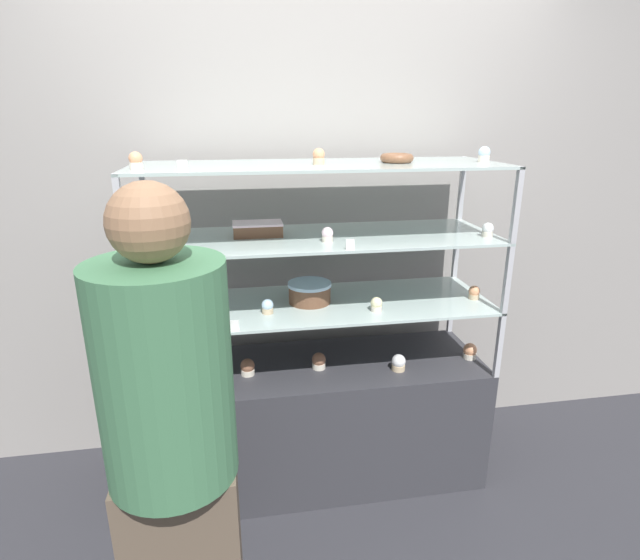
{
  "coord_description": "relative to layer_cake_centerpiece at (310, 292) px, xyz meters",
  "views": [
    {
      "loc": [
        -0.37,
        -2.15,
        1.78
      ],
      "look_at": [
        0.0,
        0.0,
        1.06
      ],
      "focal_mm": 28.0,
      "sensor_mm": 36.0,
      "label": 1
    }
  ],
  "objects": [
    {
      "name": "price_tag_2",
      "position": [
        0.13,
        -0.27,
        0.29
      ],
      "size": [
        0.04,
        0.0,
        0.04
      ],
      "color": "white",
      "rests_on": "display_riser_middle"
    },
    {
      "name": "donut_glazed",
      "position": [
        0.39,
        -0.02,
        0.61
      ],
      "size": [
        0.15,
        0.15,
        0.04
      ],
      "color": "brown",
      "rests_on": "display_riser_upper"
    },
    {
      "name": "cupcake_9",
      "position": [
        -0.69,
        -0.16,
        0.3
      ],
      "size": [
        0.05,
        0.05,
        0.06
      ],
      "color": "beige",
      "rests_on": "display_riser_middle"
    },
    {
      "name": "cupcake_2",
      "position": [
        0.03,
        -0.06,
        -0.33
      ],
      "size": [
        0.07,
        0.07,
        0.08
      ],
      "color": "beige",
      "rests_on": "display_base"
    },
    {
      "name": "cupcake_3",
      "position": [
        0.4,
        -0.14,
        -0.33
      ],
      "size": [
        0.07,
        0.07,
        0.08
      ],
      "color": "#CCB28C",
      "rests_on": "display_base"
    },
    {
      "name": "customer_figure",
      "position": [
        -0.54,
        -0.86,
        -0.13
      ],
      "size": [
        0.38,
        0.38,
        1.63
      ],
      "color": "brown",
      "rests_on": "ground_plane"
    },
    {
      "name": "layer_cake_centerpiece",
      "position": [
        0.0,
        0.0,
        0.0
      ],
      "size": [
        0.2,
        0.2,
        0.1
      ],
      "color": "brown",
      "rests_on": "display_riser_lower"
    },
    {
      "name": "sheet_cake_frosted",
      "position": [
        -0.23,
        0.04,
        0.3
      ],
      "size": [
        0.22,
        0.13,
        0.06
      ],
      "color": "brown",
      "rests_on": "display_riser_middle"
    },
    {
      "name": "cupcake_5",
      "position": [
        -0.7,
        -0.06,
        -0.02
      ],
      "size": [
        0.05,
        0.05,
        0.07
      ],
      "color": "#CCB28C",
      "rests_on": "display_riser_lower"
    },
    {
      "name": "display_riser_upper",
      "position": [
        0.05,
        -0.01,
        0.57
      ],
      "size": [
        1.59,
        0.55,
        0.32
      ],
      "color": "#B7B7BC",
      "rests_on": "display_riser_middle"
    },
    {
      "name": "display_riser_lower",
      "position": [
        0.05,
        -0.01,
        -0.06
      ],
      "size": [
        1.59,
        0.55,
        0.32
      ],
      "color": "#B7B7BC",
      "rests_on": "display_base"
    },
    {
      "name": "back_wall",
      "position": [
        0.05,
        0.41,
        0.3
      ],
      "size": [
        8.0,
        0.05,
        2.6
      ],
      "color": "gray",
      "rests_on": "ground_plane"
    },
    {
      "name": "cupcake_11",
      "position": [
        0.78,
        -0.15,
        0.3
      ],
      "size": [
        0.05,
        0.05,
        0.06
      ],
      "color": "beige",
      "rests_on": "display_riser_middle"
    },
    {
      "name": "price_tag_1",
      "position": [
        -0.35,
        -0.27,
        -0.03
      ],
      "size": [
        0.04,
        0.0,
        0.04
      ],
      "color": "white",
      "rests_on": "display_riser_lower"
    },
    {
      "name": "cupcake_7",
      "position": [
        0.28,
        -0.16,
        -0.02
      ],
      "size": [
        0.05,
        0.05,
        0.07
      ],
      "color": "beige",
      "rests_on": "display_riser_lower"
    },
    {
      "name": "display_riser_middle",
      "position": [
        0.05,
        -0.01,
        0.25
      ],
      "size": [
        1.59,
        0.55,
        0.32
      ],
      "color": "#B7B7BC",
      "rests_on": "display_riser_lower"
    },
    {
      "name": "price_tag_0",
      "position": [
        -0.41,
        -0.27,
        -0.35
      ],
      "size": [
        0.04,
        0.0,
        0.04
      ],
      "color": "white",
      "rests_on": "display_base"
    },
    {
      "name": "cupcake_6",
      "position": [
        -0.2,
        -0.1,
        -0.02
      ],
      "size": [
        0.05,
        0.05,
        0.07
      ],
      "color": "#CCB28C",
      "rests_on": "display_riser_lower"
    },
    {
      "name": "cupcake_0",
      "position": [
        -0.67,
        -0.16,
        -0.33
      ],
      "size": [
        0.07,
        0.07,
        0.08
      ],
      "color": "white",
      "rests_on": "display_base"
    },
    {
      "name": "ground_plane",
      "position": [
        0.05,
        -0.01,
        -1.0
      ],
      "size": [
        20.0,
        20.0,
        0.0
      ],
      "primitive_type": "plane",
      "color": "#2D2D33"
    },
    {
      "name": "cupcake_10",
      "position": [
        0.06,
        -0.12,
        0.3
      ],
      "size": [
        0.05,
        0.05,
        0.06
      ],
      "color": "beige",
      "rests_on": "display_riser_middle"
    },
    {
      "name": "cupcake_13",
      "position": [
        0.03,
        -0.06,
        0.62
      ],
      "size": [
        0.05,
        0.05,
        0.07
      ],
      "color": "#CCB28C",
      "rests_on": "display_riser_upper"
    },
    {
      "name": "cupcake_12",
      "position": [
        -0.68,
        -0.16,
        0.62
      ],
      "size": [
        0.05,
        0.05,
        0.07
      ],
      "color": "beige",
      "rests_on": "display_riser_upper"
    },
    {
      "name": "price_tag_3",
      "position": [
        -0.5,
        -0.27,
        0.61
      ],
      "size": [
        0.04,
        0.0,
        0.04
      ],
      "color": "white",
      "rests_on": "display_riser_upper"
    },
    {
      "name": "cupcake_14",
      "position": [
        0.77,
        -0.06,
        0.62
      ],
      "size": [
        0.05,
        0.05,
        0.07
      ],
      "color": "beige",
      "rests_on": "display_riser_upper"
    },
    {
      "name": "cupcake_4",
      "position": [
        0.79,
        -0.08,
        -0.33
      ],
      "size": [
        0.07,
        0.07,
        0.08
      ],
      "color": "beige",
      "rests_on": "display_base"
    },
    {
      "name": "cupcake_8",
      "position": [
        0.78,
        -0.09,
        -0.02
      ],
      "size": [
        0.05,
        0.05,
        0.07
      ],
      "color": "#CCB28C",
      "rests_on": "display_riser_lower"
    },
    {
      "name": "cupcake_1",
      "position": [
        -0.3,
        -0.06,
        -0.33
      ],
      "size": [
        0.07,
        0.07,
        0.08
      ],
      "color": "beige",
      "rests_on": "display_base"
    },
    {
      "name": "display_base",
      "position": [
        0.05,
        -0.01,
        -0.68
      ],
      "size": [
        1.59,
        0.55,
        0.63
      ],
      "color": "#333338",
      "rests_on": "ground_plane"
    }
  ]
}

